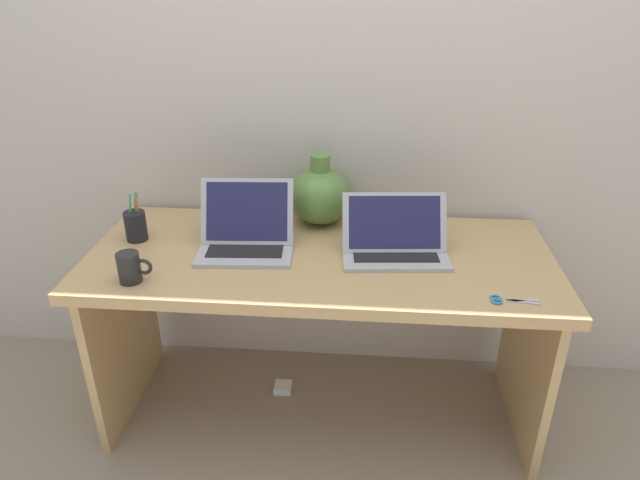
{
  "coord_description": "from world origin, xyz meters",
  "views": [
    {
      "loc": [
        0.14,
        -1.72,
        1.62
      ],
      "look_at": [
        0.0,
        0.0,
        0.76
      ],
      "focal_mm": 31.71,
      "sensor_mm": 36.0,
      "label": 1
    }
  ],
  "objects_px": {
    "pen_cup": "(136,225)",
    "laptop_right": "(395,240)",
    "green_vase": "(320,195)",
    "power_brick": "(283,387)",
    "laptop_left": "(246,232)",
    "coffee_mug": "(130,268)",
    "scissors": "(506,300)"
  },
  "relations": [
    {
      "from": "scissors",
      "to": "power_brick",
      "type": "xyz_separation_m",
      "value": [
        -0.74,
        0.36,
        -0.7
      ]
    },
    {
      "from": "coffee_mug",
      "to": "power_brick",
      "type": "bearing_deg",
      "value": 39.51
    },
    {
      "from": "laptop_right",
      "to": "laptop_left",
      "type": "bearing_deg",
      "value": 179.2
    },
    {
      "from": "green_vase",
      "to": "power_brick",
      "type": "relative_size",
      "value": 3.85
    },
    {
      "from": "pen_cup",
      "to": "power_brick",
      "type": "distance_m",
      "value": 0.91
    },
    {
      "from": "coffee_mug",
      "to": "scissors",
      "type": "height_order",
      "value": "coffee_mug"
    },
    {
      "from": "laptop_right",
      "to": "scissors",
      "type": "relative_size",
      "value": 2.53
    },
    {
      "from": "green_vase",
      "to": "power_brick",
      "type": "xyz_separation_m",
      "value": [
        -0.14,
        -0.16,
        -0.81
      ]
    },
    {
      "from": "scissors",
      "to": "green_vase",
      "type": "bearing_deg",
      "value": 139.06
    },
    {
      "from": "scissors",
      "to": "power_brick",
      "type": "relative_size",
      "value": 2.1
    },
    {
      "from": "green_vase",
      "to": "coffee_mug",
      "type": "bearing_deg",
      "value": -137.97
    },
    {
      "from": "laptop_left",
      "to": "coffee_mug",
      "type": "height_order",
      "value": "laptop_left"
    },
    {
      "from": "laptop_right",
      "to": "scissors",
      "type": "bearing_deg",
      "value": -40.26
    },
    {
      "from": "green_vase",
      "to": "coffee_mug",
      "type": "height_order",
      "value": "green_vase"
    },
    {
      "from": "laptop_left",
      "to": "laptop_right",
      "type": "distance_m",
      "value": 0.51
    },
    {
      "from": "laptop_right",
      "to": "power_brick",
      "type": "bearing_deg",
      "value": 168.49
    },
    {
      "from": "laptop_right",
      "to": "power_brick",
      "type": "xyz_separation_m",
      "value": [
        -0.42,
        0.09,
        -0.75
      ]
    },
    {
      "from": "pen_cup",
      "to": "power_brick",
      "type": "bearing_deg",
      "value": 5.44
    },
    {
      "from": "laptop_right",
      "to": "scissors",
      "type": "distance_m",
      "value": 0.43
    },
    {
      "from": "scissors",
      "to": "power_brick",
      "type": "height_order",
      "value": "scissors"
    },
    {
      "from": "pen_cup",
      "to": "power_brick",
      "type": "relative_size",
      "value": 2.58
    },
    {
      "from": "laptop_right",
      "to": "green_vase",
      "type": "height_order",
      "value": "green_vase"
    },
    {
      "from": "pen_cup",
      "to": "laptop_right",
      "type": "bearing_deg",
      "value": -2.31
    },
    {
      "from": "power_brick",
      "to": "laptop_right",
      "type": "bearing_deg",
      "value": -11.51
    },
    {
      "from": "coffee_mug",
      "to": "pen_cup",
      "type": "distance_m",
      "value": 0.31
    },
    {
      "from": "coffee_mug",
      "to": "power_brick",
      "type": "distance_m",
      "value": 0.92
    },
    {
      "from": "pen_cup",
      "to": "scissors",
      "type": "distance_m",
      "value": 1.28
    },
    {
      "from": "laptop_right",
      "to": "green_vase",
      "type": "distance_m",
      "value": 0.37
    },
    {
      "from": "scissors",
      "to": "power_brick",
      "type": "bearing_deg",
      "value": 154.2
    },
    {
      "from": "laptop_left",
      "to": "green_vase",
      "type": "height_order",
      "value": "green_vase"
    },
    {
      "from": "pen_cup",
      "to": "scissors",
      "type": "relative_size",
      "value": 1.23
    },
    {
      "from": "laptop_right",
      "to": "pen_cup",
      "type": "distance_m",
      "value": 0.92
    }
  ]
}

